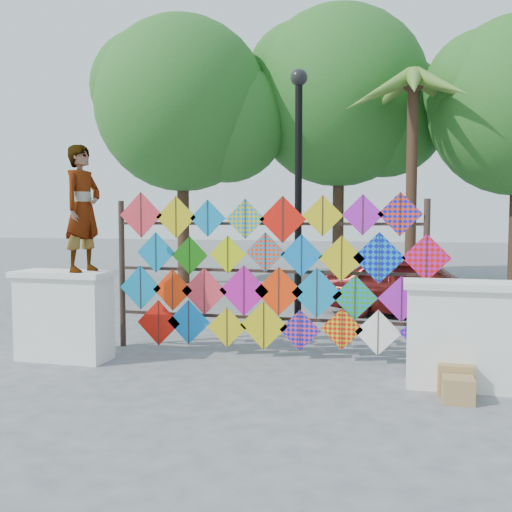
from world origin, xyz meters
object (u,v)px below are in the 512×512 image
(kite_rack, at_px, (268,275))
(lamppost, at_px, (298,178))
(vendor_woman, at_px, (83,209))
(sedan, at_px, (415,286))

(kite_rack, height_order, lamppost, lamppost)
(kite_rack, distance_m, vendor_woman, 2.78)
(vendor_woman, relative_size, sedan, 0.48)
(kite_rack, distance_m, sedan, 4.52)
(sedan, distance_m, lamppost, 3.88)
(sedan, bearing_deg, kite_rack, 165.10)
(kite_rack, relative_size, sedan, 1.34)
(kite_rack, distance_m, lamppost, 1.97)
(kite_rack, relative_size, vendor_woman, 2.81)
(vendor_woman, distance_m, lamppost, 3.50)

